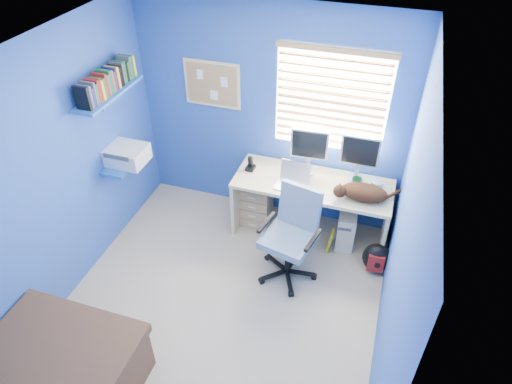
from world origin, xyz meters
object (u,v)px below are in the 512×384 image
(laptop, at_px, (292,178))
(office_chair, at_px, (290,246))
(cat, at_px, (364,192))
(desk, at_px, (311,209))
(tower_pc, at_px, (347,225))

(laptop, distance_m, office_chair, 0.70)
(office_chair, bearing_deg, cat, 40.20)
(desk, xyz_separation_m, cat, (0.55, -0.12, 0.45))
(cat, bearing_deg, tower_pc, 116.25)
(tower_pc, bearing_deg, office_chair, -131.66)
(laptop, bearing_deg, tower_pc, 18.21)
(desk, height_order, laptop, laptop)
(tower_pc, bearing_deg, desk, 176.98)
(laptop, bearing_deg, office_chair, -70.76)
(desk, bearing_deg, laptop, -145.44)
(office_chair, bearing_deg, desk, 83.81)
(desk, bearing_deg, office_chair, -96.19)
(desk, relative_size, cat, 3.59)
(desk, distance_m, office_chair, 0.65)
(desk, xyz_separation_m, laptop, (-0.21, -0.14, 0.48))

